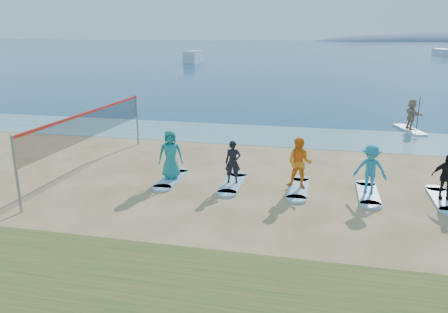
% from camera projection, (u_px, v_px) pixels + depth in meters
% --- Properties ---
extents(ground, '(600.00, 600.00, 0.00)m').
position_uv_depth(ground, '(227.00, 206.00, 14.33)').
color(ground, tan).
rests_on(ground, ground).
extents(shallow_water, '(600.00, 600.00, 0.00)m').
position_uv_depth(shallow_water, '(268.00, 135.00, 24.17)').
color(shallow_water, teal).
rests_on(shallow_water, ground).
extents(ocean, '(600.00, 600.00, 0.00)m').
position_uv_depth(ocean, '(318.00, 48.00, 164.37)').
color(ocean, navy).
rests_on(ocean, ground).
extents(volleyball_net, '(0.14, 9.09, 2.50)m').
position_uv_depth(volleyball_net, '(90.00, 125.00, 17.53)').
color(volleyball_net, gray).
rests_on(volleyball_net, ground).
extents(paddleboard, '(1.50, 3.08, 0.12)m').
position_uv_depth(paddleboard, '(410.00, 130.00, 25.24)').
color(paddleboard, silver).
rests_on(paddleboard, ground).
extents(paddleboarder, '(0.95, 1.68, 1.73)m').
position_uv_depth(paddleboarder, '(412.00, 114.00, 24.99)').
color(paddleboarder, tan).
rests_on(paddleboarder, paddleboard).
extents(boat_offshore_a, '(2.40, 7.11, 2.16)m').
position_uv_depth(boat_offshore_a, '(194.00, 62.00, 82.82)').
color(boat_offshore_a, silver).
rests_on(boat_offshore_a, ground).
extents(boat_offshore_b, '(3.17, 7.04, 1.74)m').
position_uv_depth(boat_offshore_b, '(441.00, 56.00, 104.96)').
color(boat_offshore_b, silver).
rests_on(boat_offshore_b, ground).
extents(surfboard_0, '(0.70, 2.20, 0.09)m').
position_uv_depth(surfboard_0, '(171.00, 179.00, 16.82)').
color(surfboard_0, '#91BDE0').
rests_on(surfboard_0, ground).
extents(student_0, '(1.05, 0.84, 1.88)m').
position_uv_depth(student_0, '(171.00, 155.00, 16.55)').
color(student_0, teal).
rests_on(student_0, surfboard_0).
extents(surfboard_1, '(0.70, 2.20, 0.09)m').
position_uv_depth(surfboard_1, '(233.00, 184.00, 16.30)').
color(surfboard_1, '#91BDE0').
rests_on(surfboard_1, ground).
extents(student_1, '(0.63, 0.47, 1.59)m').
position_uv_depth(student_1, '(233.00, 162.00, 16.07)').
color(student_1, black).
rests_on(student_1, surfboard_1).
extents(surfboard_2, '(0.70, 2.20, 0.09)m').
position_uv_depth(surfboard_2, '(298.00, 189.00, 15.79)').
color(surfboard_2, '#91BDE0').
rests_on(surfboard_2, ground).
extents(student_2, '(1.01, 0.85, 1.84)m').
position_uv_depth(student_2, '(299.00, 163.00, 15.52)').
color(student_2, orange).
rests_on(student_2, surfboard_2).
extents(surfboard_3, '(0.70, 2.20, 0.09)m').
position_uv_depth(surfboard_3, '(368.00, 194.00, 15.27)').
color(surfboard_3, '#91BDE0').
rests_on(surfboard_3, ground).
extents(student_3, '(1.21, 0.84, 1.72)m').
position_uv_depth(student_3, '(370.00, 169.00, 15.02)').
color(student_3, teal).
rests_on(student_3, surfboard_3).
extents(surfboard_4, '(0.70, 2.20, 0.09)m').
position_uv_depth(surfboard_4, '(443.00, 200.00, 14.75)').
color(surfboard_4, '#91BDE0').
rests_on(surfboard_4, ground).
extents(student_4, '(0.93, 0.43, 1.55)m').
position_uv_depth(student_4, '(446.00, 177.00, 14.53)').
color(student_4, black).
rests_on(student_4, surfboard_4).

